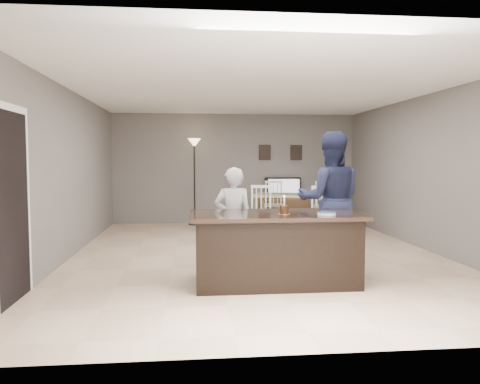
{
  "coord_description": "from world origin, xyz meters",
  "views": [
    {
      "loc": [
        -1.02,
        -7.61,
        1.58
      ],
      "look_at": [
        -0.3,
        -0.3,
        1.06
      ],
      "focal_mm": 35.0,
      "sensor_mm": 36.0,
      "label": 1
    }
  ],
  "objects": [
    {
      "name": "floor",
      "position": [
        0.0,
        0.0,
        0.0
      ],
      "size": [
        8.0,
        8.0,
        0.0
      ],
      "primitive_type": "plane",
      "color": "tan",
      "rests_on": "ground"
    },
    {
      "name": "room_shell",
      "position": [
        0.0,
        0.0,
        1.68
      ],
      "size": [
        8.0,
        8.0,
        8.0
      ],
      "color": "slate",
      "rests_on": "floor"
    },
    {
      "name": "kitchen_island",
      "position": [
        0.0,
        -1.8,
        0.45
      ],
      "size": [
        2.15,
        1.1,
        0.9
      ],
      "color": "black",
      "rests_on": "floor"
    },
    {
      "name": "tv_console",
      "position": [
        1.2,
        3.77,
        0.3
      ],
      "size": [
        1.2,
        0.4,
        0.6
      ],
      "primitive_type": "cube",
      "color": "brown",
      "rests_on": "floor"
    },
    {
      "name": "television",
      "position": [
        1.2,
        3.84,
        0.86
      ],
      "size": [
        0.91,
        0.12,
        0.53
      ],
      "primitive_type": "imported",
      "rotation": [
        0.0,
        0.0,
        3.14
      ],
      "color": "black",
      "rests_on": "tv_console"
    },
    {
      "name": "tv_screen_glow",
      "position": [
        1.2,
        3.76,
        0.87
      ],
      "size": [
        0.78,
        0.0,
        0.78
      ],
      "primitive_type": "plane",
      "rotation": [
        1.57,
        0.0,
        3.14
      ],
      "color": "orange",
      "rests_on": "tv_console"
    },
    {
      "name": "picture_frames",
      "position": [
        1.15,
        3.98,
        1.75
      ],
      "size": [
        1.1,
        0.02,
        0.38
      ],
      "color": "black",
      "rests_on": "room_shell"
    },
    {
      "name": "doorway",
      "position": [
        -2.99,
        -2.3,
        1.26
      ],
      "size": [
        0.0,
        2.1,
        2.65
      ],
      "color": "black",
      "rests_on": "floor"
    },
    {
      "name": "woman",
      "position": [
        -0.47,
        -1.06,
        0.73
      ],
      "size": [
        0.54,
        0.36,
        1.47
      ],
      "primitive_type": "imported",
      "rotation": [
        0.0,
        0.0,
        3.12
      ],
      "color": "#B9B9BD",
      "rests_on": "floor"
    },
    {
      "name": "man",
      "position": [
        0.95,
        -1.01,
        0.99
      ],
      "size": [
        1.07,
        0.9,
        1.98
      ],
      "primitive_type": "imported",
      "rotation": [
        0.0,
        0.0,
        2.98
      ],
      "color": "#1B203C",
      "rests_on": "floor"
    },
    {
      "name": "birthday_cake",
      "position": [
        0.09,
        -1.94,
        0.96
      ],
      "size": [
        0.15,
        0.15,
        0.23
      ],
      "color": "gold",
      "rests_on": "kitchen_island"
    },
    {
      "name": "plate_stack",
      "position": [
        0.6,
        -2.06,
        0.92
      ],
      "size": [
        0.23,
        0.23,
        0.04
      ],
      "color": "white",
      "rests_on": "kitchen_island"
    },
    {
      "name": "dining_table",
      "position": [
        1.18,
        2.37,
        0.68
      ],
      "size": [
        2.16,
        2.36,
        1.06
      ],
      "rotation": [
        0.0,
        0.0,
        -0.3
      ],
      "color": "tan",
      "rests_on": "floor"
    },
    {
      "name": "floor_lamp",
      "position": [
        -1.0,
        3.68,
        1.61
      ],
      "size": [
        0.31,
        0.31,
        2.07
      ],
      "color": "black",
      "rests_on": "floor"
    }
  ]
}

